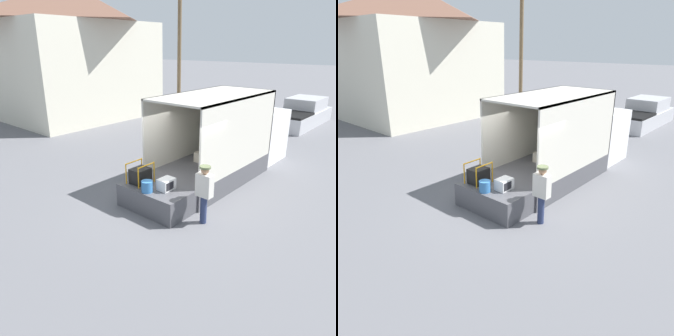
% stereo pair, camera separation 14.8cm
% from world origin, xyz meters
% --- Properties ---
extents(ground_plane, '(160.00, 160.00, 0.00)m').
position_xyz_m(ground_plane, '(0.00, 0.00, 0.00)').
color(ground_plane, slate).
extents(box_truck, '(6.56, 2.22, 3.04)m').
position_xyz_m(box_truck, '(3.87, 0.00, 0.90)').
color(box_truck, white).
rests_on(box_truck, ground).
extents(tailgate_deck, '(1.20, 2.11, 0.70)m').
position_xyz_m(tailgate_deck, '(-0.60, 0.00, 0.35)').
color(tailgate_deck, '#4C4C51').
rests_on(tailgate_deck, ground).
extents(microwave, '(0.47, 0.36, 0.32)m').
position_xyz_m(microwave, '(-0.52, -0.33, 0.86)').
color(microwave, white).
rests_on(microwave, tailgate_deck).
extents(portable_generator, '(0.69, 0.55, 0.63)m').
position_xyz_m(portable_generator, '(-0.64, 0.57, 0.93)').
color(portable_generator, black).
rests_on(portable_generator, tailgate_deck).
extents(orange_bucket, '(0.32, 0.32, 0.32)m').
position_xyz_m(orange_bucket, '(-1.00, -0.03, 0.86)').
color(orange_bucket, '#3370B2').
rests_on(orange_bucket, tailgate_deck).
extents(worker_person, '(0.29, 0.44, 1.64)m').
position_xyz_m(worker_person, '(-0.37, -1.52, 1.00)').
color(worker_person, navy).
rests_on(worker_person, ground).
extents(pickup_truck_silver, '(5.55, 1.98, 1.57)m').
position_xyz_m(pickup_truck_silver, '(13.17, 0.75, 0.63)').
color(pickup_truck_silver, '#B7B7BC').
rests_on(pickup_truck_silver, ground).
extents(house_backdrop, '(9.34, 7.35, 7.97)m').
position_xyz_m(house_backdrop, '(6.08, 13.08, 4.06)').
color(house_backdrop, beige).
rests_on(house_backdrop, ground).
extents(utility_pole, '(1.80, 0.28, 9.10)m').
position_xyz_m(utility_pole, '(12.64, 9.82, 4.71)').
color(utility_pole, brown).
rests_on(utility_pole, ground).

